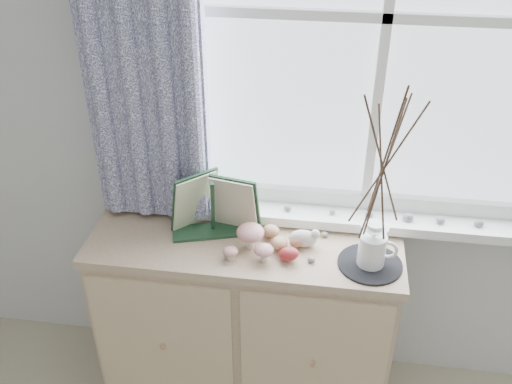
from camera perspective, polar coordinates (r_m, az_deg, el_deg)
sideboard at (r=2.47m, az=-1.02°, el=-12.67°), size 1.20×0.45×0.85m
botanical_book at (r=2.13m, az=-4.44°, el=-1.65°), size 0.40×0.23×0.26m
toadstool_cluster at (r=2.09m, az=-0.49°, el=-4.73°), size 0.18×0.16×0.10m
wooden_eggs at (r=2.13m, az=2.86°, el=-4.98°), size 0.17×0.18×0.08m
songbird_figurine at (r=2.14m, az=4.73°, el=-4.56°), size 0.15×0.07×0.08m
crocheted_doily at (r=2.11m, az=11.32°, el=-7.06°), size 0.23×0.23×0.01m
twig_pitcher at (r=1.87m, az=12.68°, el=2.94°), size 0.28×0.28×0.74m
sideboard_pebbles at (r=2.16m, az=6.91°, el=-5.27°), size 0.33×0.23×0.02m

